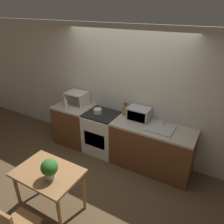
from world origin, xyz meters
TOP-DOWN VIEW (x-y plane):
  - ground_plane at (0.00, 0.00)m, footprint 16.00×16.00m
  - wall_back at (0.00, 1.04)m, footprint 10.00×0.06m
  - counter_left_run at (-1.10, 0.70)m, footprint 0.81×0.62m
  - counter_right_run at (0.74, 0.70)m, footprint 1.53×0.62m
  - stove_range at (-0.36, 0.70)m, footprint 0.68×0.62m
  - kettle at (-0.45, 0.68)m, footprint 0.17×0.17m
  - microwave at (-1.07, 0.81)m, footprint 0.45×0.35m
  - bottle at (-1.13, 0.51)m, footprint 0.07×0.07m
  - knife_block at (0.08, 0.88)m, footprint 0.11×0.08m
  - toaster_oven at (0.39, 0.84)m, footprint 0.41×0.29m
  - sink_basin at (0.88, 0.71)m, footprint 0.46×0.40m
  - dining_table at (-0.19, -1.01)m, footprint 0.94×0.65m
  - potted_plant at (-0.06, -1.08)m, footprint 0.23×0.23m

SIDE VIEW (x-z plane):
  - ground_plane at x=0.00m, z-range 0.00..0.00m
  - stove_range at x=-0.36m, z-range 0.00..0.90m
  - counter_left_run at x=-1.10m, z-range 0.00..0.90m
  - counter_right_run at x=0.74m, z-range 0.00..0.90m
  - dining_table at x=-0.19m, z-range 0.27..1.04m
  - sink_basin at x=0.88m, z-range 0.80..1.04m
  - potted_plant at x=-0.06m, z-range 0.79..1.09m
  - kettle at x=-0.45m, z-range 0.89..1.05m
  - knife_block at x=0.08m, z-range 0.87..1.13m
  - bottle at x=-1.13m, z-range 0.87..1.14m
  - toaster_oven at x=0.39m, z-range 0.90..1.14m
  - microwave at x=-1.07m, z-range 0.90..1.19m
  - wall_back at x=0.00m, z-range 0.00..2.60m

